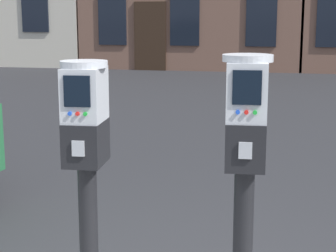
% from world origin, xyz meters
% --- Properties ---
extents(parking_meter_near_kerb, '(0.23, 0.26, 1.35)m').
position_xyz_m(parking_meter_near_kerb, '(-0.21, -0.20, 1.07)').
color(parking_meter_near_kerb, black).
rests_on(parking_meter_near_kerb, sidewalk_slab).
extents(parking_meter_twin_adjacent, '(0.23, 0.26, 1.39)m').
position_xyz_m(parking_meter_twin_adjacent, '(0.53, -0.20, 1.10)').
color(parking_meter_twin_adjacent, black).
rests_on(parking_meter_twin_adjacent, sidewalk_slab).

